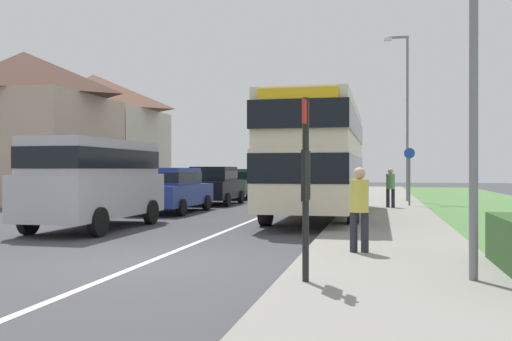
{
  "coord_description": "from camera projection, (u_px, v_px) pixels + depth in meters",
  "views": [
    {
      "loc": [
        3.98,
        -8.84,
        1.64
      ],
      "look_at": [
        0.8,
        5.16,
        1.6
      ],
      "focal_mm": 38.44,
      "sensor_mm": 36.0,
      "label": 1
    }
  ],
  "objects": [
    {
      "name": "pedestrian_at_stop",
      "position": [
        359.0,
        205.0,
        9.97
      ],
      "size": [
        0.34,
        0.34,
        1.67
      ],
      "color": "#23232D",
      "rests_on": "ground_plane"
    },
    {
      "name": "parked_van_silver",
      "position": [
        95.0,
        177.0,
        14.89
      ],
      "size": [
        2.11,
        4.98,
        2.42
      ],
      "color": "#B7B7BC",
      "rests_on": "ground_plane"
    },
    {
      "name": "street_lamp_mid",
      "position": [
        405.0,
        108.0,
        26.05
      ],
      "size": [
        1.14,
        0.2,
        7.98
      ],
      "color": "slate",
      "rests_on": "ground_plane"
    },
    {
      "name": "ground_plane",
      "position": [
        145.0,
        263.0,
        9.51
      ],
      "size": [
        120.0,
        120.0,
        0.0
      ],
      "primitive_type": "plane",
      "color": "#424247"
    },
    {
      "name": "lane_marking_centre",
      "position": [
        251.0,
        221.0,
        17.31
      ],
      "size": [
        0.14,
        60.0,
        0.01
      ],
      "primitive_type": "cube",
      "color": "silver",
      "rests_on": "ground_plane"
    },
    {
      "name": "pedestrian_walking_away",
      "position": [
        390.0,
        186.0,
        21.64
      ],
      "size": [
        0.34,
        0.34,
        1.67
      ],
      "color": "#23232D",
      "rests_on": "ground_plane"
    },
    {
      "name": "pavement_near_side",
      "position": [
        389.0,
        229.0,
        14.43
      ],
      "size": [
        3.2,
        68.0,
        0.12
      ],
      "primitive_type": "cube",
      "color": "gray",
      "rests_on": "ground_plane"
    },
    {
      "name": "cycle_route_sign",
      "position": [
        409.0,
        174.0,
        22.8
      ],
      "size": [
        0.44,
        0.08,
        2.52
      ],
      "color": "slate",
      "rests_on": "ground_plane"
    },
    {
      "name": "parked_car_dark_green",
      "position": [
        238.0,
        182.0,
        30.23
      ],
      "size": [
        1.99,
        4.43,
        1.64
      ],
      "color": "#19472D",
      "rests_on": "ground_plane"
    },
    {
      "name": "house_terrace_far_side",
      "position": [
        62.0,
        132.0,
        29.74
      ],
      "size": [
        7.45,
        13.05,
        7.34
      ],
      "color": "#C1A88E",
      "rests_on": "ground_plane"
    },
    {
      "name": "parked_car_blue",
      "position": [
        171.0,
        188.0,
        20.44
      ],
      "size": [
        2.01,
        4.51,
        1.68
      ],
      "color": "navy",
      "rests_on": "ground_plane"
    },
    {
      "name": "bus_stop_sign",
      "position": [
        306.0,
        176.0,
        7.39
      ],
      "size": [
        0.09,
        0.52,
        2.6
      ],
      "color": "black",
      "rests_on": "ground_plane"
    },
    {
      "name": "parked_car_black",
      "position": [
        215.0,
        184.0,
        25.18
      ],
      "size": [
        2.01,
        3.9,
        1.75
      ],
      "color": "black",
      "rests_on": "ground_plane"
    },
    {
      "name": "double_decker_bus",
      "position": [
        319.0,
        154.0,
        18.2
      ],
      "size": [
        2.8,
        9.93,
        3.7
      ],
      "color": "beige",
      "rests_on": "ground_plane"
    }
  ]
}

